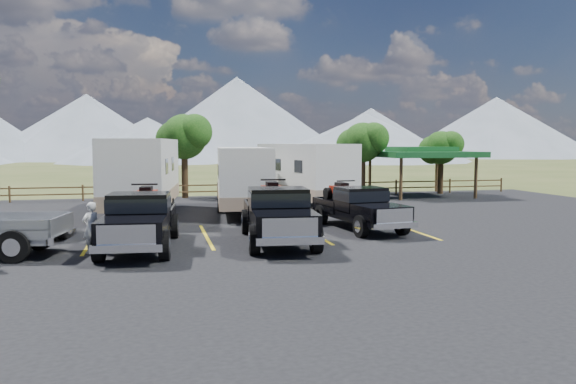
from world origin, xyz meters
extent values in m
plane|color=#3A4B1F|center=(0.00, 0.00, 0.00)|extent=(320.00, 320.00, 0.00)
cube|color=black|center=(0.00, 3.00, 0.02)|extent=(44.00, 34.00, 0.04)
cube|color=yellow|center=(-6.00, 4.00, 0.04)|extent=(0.12, 5.50, 0.01)
cube|color=yellow|center=(-2.00, 4.00, 0.04)|extent=(0.12, 5.50, 0.01)
cube|color=yellow|center=(2.00, 4.00, 0.04)|extent=(0.12, 5.50, 0.01)
cube|color=yellow|center=(6.00, 4.00, 0.04)|extent=(0.12, 5.50, 0.01)
cylinder|color=#2F2012|center=(9.00, 17.00, 1.40)|extent=(0.39, 0.39, 2.80)
sphere|color=#184511|center=(9.00, 17.00, 3.50)|extent=(2.52, 2.52, 2.52)
sphere|color=#184511|center=(9.54, 16.55, 3.77)|extent=(1.98, 1.98, 1.98)
sphere|color=#184511|center=(8.50, 17.40, 3.32)|extent=(2.16, 2.16, 2.16)
cylinder|color=#2F2012|center=(15.00, 18.00, 1.26)|extent=(0.38, 0.38, 2.52)
sphere|color=#184511|center=(15.00, 18.00, 3.15)|extent=(2.24, 2.24, 2.24)
sphere|color=#184511|center=(15.48, 17.60, 3.39)|extent=(1.76, 1.76, 1.76)
sphere|color=#184511|center=(14.55, 18.35, 2.99)|extent=(1.92, 1.92, 1.92)
cylinder|color=#2F2012|center=(-2.00, 19.00, 1.54)|extent=(0.41, 0.41, 3.08)
sphere|color=#184511|center=(-2.00, 19.00, 3.85)|extent=(2.80, 2.80, 2.80)
sphere|color=#184511|center=(-1.40, 18.50, 4.15)|extent=(2.20, 2.20, 2.20)
sphere|color=#184511|center=(-2.56, 19.44, 3.65)|extent=(2.40, 2.40, 2.40)
cylinder|color=brown|center=(-12.00, 18.50, 0.50)|extent=(0.12, 0.12, 1.00)
cylinder|color=brown|center=(-8.00, 18.50, 0.50)|extent=(0.12, 0.12, 1.00)
cylinder|color=brown|center=(-4.00, 18.50, 0.50)|extent=(0.12, 0.12, 1.00)
cylinder|color=brown|center=(0.00, 18.50, 0.50)|extent=(0.12, 0.12, 1.00)
cylinder|color=brown|center=(4.00, 18.50, 0.50)|extent=(0.12, 0.12, 1.00)
cylinder|color=brown|center=(8.00, 18.50, 0.50)|extent=(0.12, 0.12, 1.00)
cylinder|color=brown|center=(12.00, 18.50, 0.50)|extent=(0.12, 0.12, 1.00)
cylinder|color=brown|center=(16.00, 18.50, 0.50)|extent=(0.12, 0.12, 1.00)
cylinder|color=brown|center=(20.00, 18.50, 0.50)|extent=(0.12, 0.12, 1.00)
cube|color=brown|center=(2.00, 18.50, 0.45)|extent=(36.00, 0.06, 0.08)
cube|color=brown|center=(2.00, 18.50, 0.85)|extent=(36.00, 0.06, 0.08)
cylinder|color=brown|center=(10.50, 14.50, 1.30)|extent=(0.20, 0.20, 2.60)
cylinder|color=brown|center=(10.50, 19.50, 1.30)|extent=(0.20, 0.20, 2.60)
cylinder|color=brown|center=(15.50, 14.50, 1.30)|extent=(0.20, 0.20, 2.60)
cylinder|color=brown|center=(15.50, 19.50, 1.30)|extent=(0.20, 0.20, 2.60)
cube|color=#195826|center=(13.00, 17.00, 2.75)|extent=(6.20, 6.20, 0.35)
cube|color=#195826|center=(13.00, 17.00, 3.05)|extent=(3.50, 3.50, 0.35)
cone|color=slate|center=(-18.00, 112.00, 7.00)|extent=(44.00, 44.00, 14.00)
cone|color=slate|center=(14.00, 108.00, 9.00)|extent=(52.00, 52.00, 18.00)
cone|color=slate|center=(48.00, 114.00, 6.00)|extent=(40.00, 40.00, 12.00)
cone|color=slate|center=(80.00, 110.00, 7.50)|extent=(50.00, 50.00, 15.00)
cone|color=slate|center=(-5.00, 87.00, 4.00)|extent=(32.00, 32.00, 8.00)
cone|color=slate|center=(35.00, 84.00, 4.50)|extent=(40.00, 40.00, 9.00)
cube|color=black|center=(-4.28, 2.09, 0.66)|extent=(2.37, 5.77, 0.36)
cube|color=black|center=(-4.47, 0.20, 1.03)|extent=(2.06, 1.96, 0.49)
cube|color=black|center=(-4.29, 1.97, 1.37)|extent=(2.00, 1.72, 0.99)
cube|color=black|center=(-4.29, 1.97, 1.52)|extent=(2.04, 1.78, 0.44)
cube|color=black|center=(-4.10, 3.85, 0.93)|extent=(2.12, 2.54, 0.54)
cube|color=silver|center=(-4.57, -0.80, 0.98)|extent=(1.58, 0.24, 0.54)
cube|color=silver|center=(-4.58, -0.86, 0.60)|extent=(1.94, 0.37, 0.22)
cube|color=silver|center=(-3.99, 5.03, 0.60)|extent=(1.94, 0.35, 0.22)
cylinder|color=black|center=(-5.40, 0.24, 0.48)|extent=(0.38, 0.91, 0.89)
cylinder|color=black|center=(-3.55, 0.05, 0.48)|extent=(0.38, 0.91, 0.89)
cylinder|color=black|center=(-5.01, 4.12, 0.48)|extent=(0.38, 0.91, 0.89)
cylinder|color=black|center=(-3.16, 3.94, 0.48)|extent=(0.38, 0.91, 0.89)
cube|color=maroon|center=(-4.10, 3.85, 1.60)|extent=(0.82, 1.34, 0.35)
cube|color=black|center=(-4.10, 3.85, 1.84)|extent=(0.47, 0.78, 0.18)
cube|color=maroon|center=(-4.16, 3.31, 1.70)|extent=(0.82, 0.42, 0.22)
cylinder|color=black|center=(-4.15, 3.41, 2.04)|extent=(0.89, 0.15, 0.06)
cylinder|color=black|center=(-4.60, 3.36, 1.40)|extent=(0.31, 0.58, 0.55)
cylinder|color=black|center=(-3.72, 3.27, 1.40)|extent=(0.31, 0.58, 0.55)
cylinder|color=black|center=(-4.49, 4.44, 1.40)|extent=(0.31, 0.58, 0.55)
cylinder|color=black|center=(-3.61, 4.35, 1.40)|extent=(0.31, 0.58, 0.55)
cube|color=black|center=(0.30, 2.21, 0.69)|extent=(2.43, 6.00, 0.37)
cube|color=black|center=(0.11, 0.24, 1.07)|extent=(2.14, 2.02, 0.51)
cube|color=black|center=(0.28, 2.08, 1.43)|extent=(2.07, 1.78, 1.03)
cube|color=black|center=(0.28, 2.08, 1.58)|extent=(2.12, 1.84, 0.46)
cube|color=black|center=(0.47, 4.04, 0.97)|extent=(2.19, 2.64, 0.56)
cube|color=silver|center=(0.01, -0.80, 1.01)|extent=(1.64, 0.24, 0.56)
cube|color=silver|center=(0.01, -0.86, 0.62)|extent=(2.02, 0.37, 0.23)
cube|color=silver|center=(0.59, 5.27, 0.62)|extent=(2.02, 0.35, 0.23)
cylinder|color=black|center=(-0.86, 0.27, 0.50)|extent=(0.39, 0.95, 0.92)
cylinder|color=black|center=(1.06, 0.09, 0.50)|extent=(0.39, 0.95, 0.92)
cylinder|color=black|center=(-0.47, 4.32, 0.50)|extent=(0.39, 0.95, 0.92)
cylinder|color=black|center=(1.45, 4.14, 0.50)|extent=(0.39, 0.95, 0.92)
cube|color=maroon|center=(0.47, 4.04, 1.66)|extent=(0.84, 1.40, 0.36)
cube|color=black|center=(0.47, 4.04, 1.92)|extent=(0.48, 0.80, 0.18)
cube|color=maroon|center=(0.42, 3.48, 1.76)|extent=(0.85, 0.43, 0.23)
cylinder|color=black|center=(0.43, 3.58, 2.12)|extent=(0.93, 0.15, 0.06)
cylinder|color=black|center=(-0.04, 3.53, 1.46)|extent=(0.32, 0.60, 0.57)
cylinder|color=black|center=(0.88, 3.44, 1.46)|extent=(0.32, 0.60, 0.57)
cylinder|color=black|center=(0.06, 4.65, 1.46)|extent=(0.32, 0.60, 0.57)
cylinder|color=black|center=(0.98, 4.56, 1.46)|extent=(0.32, 0.60, 0.57)
cube|color=black|center=(4.09, 4.39, 0.61)|extent=(2.28, 5.36, 0.33)
cube|color=black|center=(4.29, 2.65, 0.95)|extent=(1.93, 1.84, 0.46)
cube|color=black|center=(4.10, 4.28, 1.27)|extent=(1.87, 1.62, 0.91)
cube|color=black|center=(4.10, 4.28, 1.41)|extent=(1.91, 1.68, 0.41)
cube|color=black|center=(3.89, 6.02, 0.87)|extent=(2.00, 2.38, 0.50)
cube|color=silver|center=(4.41, 1.72, 0.91)|extent=(1.46, 0.25, 0.50)
cube|color=silver|center=(4.41, 1.67, 0.56)|extent=(1.79, 0.38, 0.20)
cube|color=silver|center=(3.76, 7.10, 0.56)|extent=(1.79, 0.36, 0.20)
cylinder|color=black|center=(3.45, 2.49, 0.45)|extent=(0.37, 0.85, 0.82)
cylinder|color=black|center=(5.15, 2.70, 0.45)|extent=(0.37, 0.85, 0.82)
cylinder|color=black|center=(3.02, 6.08, 0.45)|extent=(0.37, 0.85, 0.82)
cylinder|color=black|center=(4.72, 6.28, 0.45)|extent=(0.37, 0.85, 0.82)
cube|color=maroon|center=(3.89, 6.02, 1.48)|extent=(0.77, 1.25, 0.32)
cube|color=black|center=(3.89, 6.02, 1.71)|extent=(0.44, 0.72, 0.16)
cube|color=maroon|center=(3.95, 5.52, 1.57)|extent=(0.76, 0.40, 0.20)
cylinder|color=black|center=(3.94, 5.61, 1.89)|extent=(0.82, 0.15, 0.05)
cylinder|color=black|center=(3.54, 5.47, 1.30)|extent=(0.30, 0.54, 0.51)
cylinder|color=black|center=(4.36, 5.57, 1.30)|extent=(0.30, 0.54, 0.51)
cylinder|color=black|center=(3.42, 6.47, 1.30)|extent=(0.30, 0.54, 0.51)
cylinder|color=black|center=(4.24, 6.56, 1.30)|extent=(0.30, 0.54, 0.51)
cube|color=white|center=(-4.37, 10.83, 2.15)|extent=(3.63, 8.58, 3.00)
cube|color=gray|center=(-4.37, 10.83, 0.98)|extent=(3.66, 8.62, 0.67)
cube|color=black|center=(-5.95, 8.92, 2.45)|extent=(0.14, 0.99, 0.67)
cube|color=black|center=(-3.28, 8.61, 2.45)|extent=(0.14, 0.99, 0.67)
cylinder|color=black|center=(-5.57, 11.31, 0.43)|extent=(0.37, 0.80, 0.78)
cylinder|color=black|center=(-3.09, 11.01, 0.43)|extent=(0.37, 0.80, 0.78)
cube|color=black|center=(-4.98, 5.71, 0.59)|extent=(0.37, 2.00, 0.11)
cube|color=white|center=(0.35, 10.45, 1.91)|extent=(3.09, 7.59, 2.66)
cube|color=gray|center=(0.35, 10.45, 0.88)|extent=(3.11, 7.63, 0.59)
cube|color=black|center=(-1.02, 8.73, 2.18)|extent=(0.11, 0.89, 0.59)
cube|color=black|center=(1.36, 8.49, 2.18)|extent=(0.11, 0.89, 0.59)
cylinder|color=black|center=(-0.73, 10.85, 0.39)|extent=(0.31, 0.71, 0.69)
cylinder|color=black|center=(1.49, 10.63, 0.39)|extent=(0.31, 0.71, 0.69)
cube|color=black|center=(-0.10, 5.89, 0.53)|extent=(0.29, 1.78, 0.10)
cube|color=white|center=(4.08, 12.88, 2.01)|extent=(3.86, 8.11, 2.80)
cube|color=gray|center=(4.08, 12.88, 0.92)|extent=(3.89, 8.16, 0.62)
cube|color=black|center=(3.19, 10.73, 2.29)|extent=(0.19, 0.92, 0.62)
cube|color=black|center=(5.67, 11.19, 2.29)|extent=(0.19, 0.92, 0.62)
cylinder|color=black|center=(2.87, 12.97, 0.40)|extent=(0.39, 0.76, 0.73)
cylinder|color=black|center=(5.18, 13.40, 0.40)|extent=(0.39, 0.76, 0.73)
cube|color=black|center=(4.95, 8.13, 0.56)|extent=(0.46, 1.86, 0.10)
cube|color=gray|center=(-7.78, 1.73, 0.98)|extent=(2.81, 2.41, 0.57)
cube|color=silver|center=(-6.55, 1.51, 0.63)|extent=(0.52, 2.04, 0.23)
cylinder|color=black|center=(-7.42, 2.66, 0.51)|extent=(0.98, 0.47, 0.94)
cylinder|color=black|center=(-7.77, 0.73, 0.51)|extent=(0.98, 0.47, 0.94)
imported|color=#BCBCBC|center=(-5.75, 1.72, 0.84)|extent=(0.70, 0.66, 1.60)
camera|label=1|loc=(-3.75, -16.50, 3.46)|focal=35.00mm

